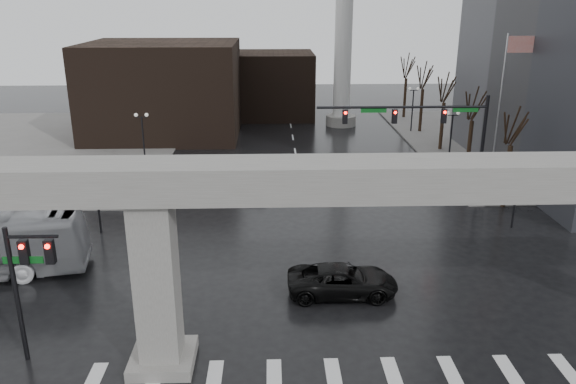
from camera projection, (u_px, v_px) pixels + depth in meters
name	position (u px, v px, depth m)	size (l,w,h in m)	color
ground	(331.00, 360.00, 23.60)	(160.00, 160.00, 0.00)	black
sidewalk_ne	(544.00, 144.00, 58.37)	(28.00, 36.00, 0.15)	slate
sidewalk_nw	(38.00, 148.00, 56.79)	(28.00, 36.00, 0.15)	slate
elevated_guideway	(368.00, 207.00, 21.39)	(48.00, 2.60, 8.70)	#989590
building_far_left	(164.00, 89.00, 61.21)	(16.00, 14.00, 10.00)	black
building_far_mid	(273.00, 85.00, 71.35)	(10.00, 10.00, 8.00)	black
smokestack	(344.00, 8.00, 62.87)	(3.60, 3.60, 30.00)	silver
signal_mast_arm	(432.00, 126.00, 39.72)	(12.12, 0.43, 8.00)	black
signal_left_pole	(26.00, 272.00, 22.37)	(2.30, 0.30, 6.00)	black
flagpole_assembly	(505.00, 94.00, 42.38)	(2.06, 0.12, 12.00)	silver
lamp_right_0	(518.00, 178.00, 36.10)	(1.22, 0.32, 5.11)	black
lamp_right_1	(452.00, 130.00, 49.32)	(1.22, 0.32, 5.11)	black
lamp_right_2	(413.00, 102.00, 62.54)	(1.22, 0.32, 5.11)	black
lamp_left_0	(95.00, 182.00, 35.28)	(1.22, 0.32, 5.11)	black
lamp_left_1	(143.00, 132.00, 48.50)	(1.22, 0.32, 5.11)	black
lamp_left_2	(170.00, 103.00, 61.72)	(1.22, 0.32, 5.11)	black
tree_right_0	(508.00, 170.00, 40.15)	(1.09, 1.58, 7.50)	black
tree_right_1	(470.00, 142.00, 47.68)	(1.09, 1.61, 7.67)	black
tree_right_2	(443.00, 122.00, 55.22)	(1.10, 1.63, 7.85)	black
tree_right_3	(422.00, 106.00, 62.75)	(1.11, 1.66, 8.02)	black
tree_right_4	(405.00, 94.00, 70.29)	(1.12, 1.69, 8.19)	black
pickup_truck	(342.00, 281.00, 28.60)	(2.59, 5.61, 1.56)	black
far_car	(257.00, 182.00, 44.13)	(1.75, 4.36, 1.48)	black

